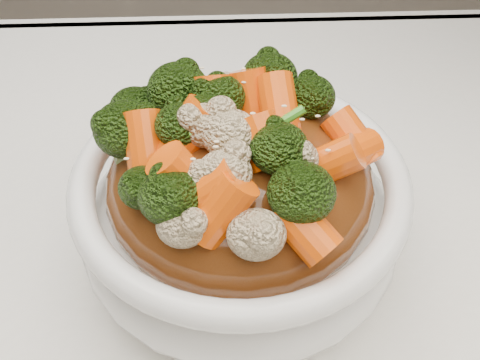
{
  "coord_description": "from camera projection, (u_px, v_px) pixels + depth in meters",
  "views": [
    {
      "loc": [
        -0.04,
        -0.21,
        1.09
      ],
      "look_at": [
        -0.03,
        0.05,
        0.83
      ],
      "focal_mm": 42.0,
      "sensor_mm": 36.0,
      "label": 1
    }
  ],
  "objects": [
    {
      "name": "tablecloth",
      "position": [
        281.0,
        321.0,
        0.41
      ],
      "size": [
        1.2,
        0.8,
        0.04
      ],
      "primitive_type": "cube",
      "color": "white",
      "rests_on": "dining_table"
    },
    {
      "name": "cauliflower",
      "position": [
        240.0,
        110.0,
        0.33
      ],
      "size": [
        0.22,
        0.22,
        0.04
      ],
      "primitive_type": null,
      "rotation": [
        0.0,
        0.0,
        -0.31
      ],
      "color": "#D0B98E",
      "rests_on": "sauce_base"
    },
    {
      "name": "scallions",
      "position": [
        240.0,
        105.0,
        0.33
      ],
      "size": [
        0.17,
        0.17,
        0.02
      ],
      "primitive_type": null,
      "rotation": [
        0.0,
        0.0,
        -0.31
      ],
      "color": "#3A8E20",
      "rests_on": "sauce_base"
    },
    {
      "name": "bowl",
      "position": [
        240.0,
        214.0,
        0.4
      ],
      "size": [
        0.28,
        0.28,
        0.09
      ],
      "primitive_type": null,
      "rotation": [
        0.0,
        0.0,
        -0.31
      ],
      "color": "white",
      "rests_on": "tablecloth"
    },
    {
      "name": "sauce_base",
      "position": [
        240.0,
        183.0,
        0.37
      ],
      "size": [
        0.22,
        0.22,
        0.1
      ],
      "primitive_type": "ellipsoid",
      "rotation": [
        0.0,
        0.0,
        -0.31
      ],
      "color": "#56290E",
      "rests_on": "bowl"
    },
    {
      "name": "carrots",
      "position": [
        240.0,
        106.0,
        0.33
      ],
      "size": [
        0.22,
        0.22,
        0.05
      ],
      "primitive_type": null,
      "rotation": [
        0.0,
        0.0,
        -0.31
      ],
      "color": "#E85107",
      "rests_on": "sauce_base"
    },
    {
      "name": "sesame_seeds",
      "position": [
        240.0,
        105.0,
        0.33
      ],
      "size": [
        0.2,
        0.2,
        0.01
      ],
      "primitive_type": null,
      "rotation": [
        0.0,
        0.0,
        -0.31
      ],
      "color": "beige",
      "rests_on": "sauce_base"
    },
    {
      "name": "broccoli",
      "position": [
        240.0,
        108.0,
        0.33
      ],
      "size": [
        0.22,
        0.22,
        0.05
      ],
      "primitive_type": null,
      "rotation": [
        0.0,
        0.0,
        -0.31
      ],
      "color": "black",
      "rests_on": "sauce_base"
    }
  ]
}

